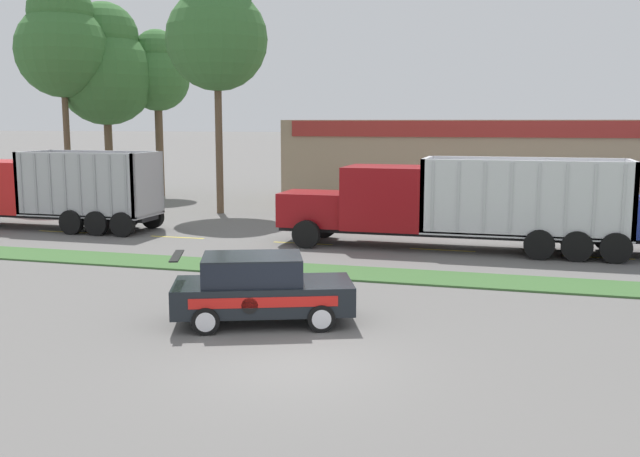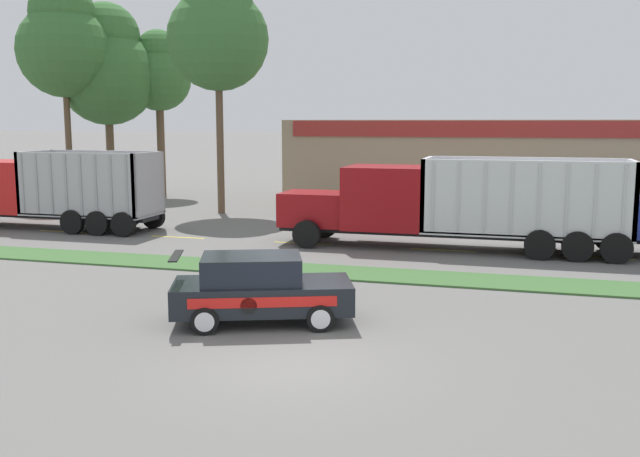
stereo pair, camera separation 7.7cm
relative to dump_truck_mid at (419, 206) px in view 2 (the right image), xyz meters
name	(u,v)px [view 2 (the right image)]	position (x,y,z in m)	size (l,w,h in m)	color
ground_plane	(291,363)	(-0.56, -13.64, -1.58)	(600.00, 600.00, 0.00)	slate
grass_verge	(376,275)	(-0.56, -5.32, -1.55)	(120.00, 2.01, 0.06)	#3D6633
centre_line_1	(64,232)	(-15.25, -0.31, -1.57)	(2.40, 0.14, 0.01)	yellow
centre_line_2	(178,237)	(-9.85, -0.31, -1.57)	(2.40, 0.14, 0.01)	yellow
centre_line_3	(303,243)	(-4.45, -0.31, -1.57)	(2.40, 0.14, 0.01)	yellow
centre_line_4	(443,250)	(0.95, -0.31, -1.57)	(2.40, 0.14, 0.01)	yellow
centre_line_5	(599,258)	(6.35, -0.31, -1.57)	(2.40, 0.14, 0.01)	yellow
dump_truck_mid	(419,206)	(0.00, 0.00, 0.00)	(12.74, 2.86, 3.39)	black
dump_truck_trail	(30,192)	(-17.46, 0.43, -0.01)	(10.47, 2.78, 3.42)	black
rally_car	(259,288)	(-2.16, -11.16, -0.75)	(4.53, 3.16, 1.65)	black
store_building_backdrop	(538,163)	(4.47, 15.75, 0.82)	(26.47, 12.10, 4.78)	#9E896B
tree_behind_left	(63,42)	(-22.09, 9.99, 7.67)	(5.33, 5.33, 12.72)	brown
tree_behind_centre	(218,29)	(-11.30, 7.42, 7.68)	(5.10, 5.10, 12.59)	brown
tree_behind_right	(159,73)	(-18.43, 14.37, 6.11)	(4.01, 4.01, 10.36)	brown
tree_behind_far_right	(107,67)	(-20.87, 12.44, 6.40)	(5.87, 5.87, 11.81)	brown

